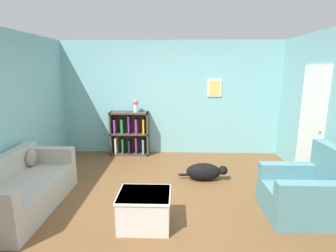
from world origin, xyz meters
The scene contains 9 objects.
ground_plane centered at (0.00, 0.00, 0.00)m, with size 14.00×14.00×0.00m, color brown.
wall_back centered at (0.00, 2.25, 1.30)m, with size 5.60×0.13×2.60m.
wall_left centered at (-2.55, 0.00, 1.30)m, with size 0.13×5.00×2.60m.
couch centered at (-2.06, -0.48, 0.30)m, with size 0.82×1.76×0.77m.
bookshelf centered at (-0.94, 2.05, 0.49)m, with size 0.88×0.31×1.01m.
recliner_chair centered at (1.92, -0.50, 0.34)m, with size 0.94×0.85×0.98m.
coffee_table centered at (-0.26, -0.82, 0.24)m, with size 0.66×0.55×0.45m.
dog centered at (0.66, 0.61, 0.16)m, with size 0.89×0.29×0.32m.
vase centered at (-0.79, 2.03, 1.18)m, with size 0.13×0.13×0.30m.
Camera 1 is at (0.14, -3.84, 1.99)m, focal length 28.00 mm.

